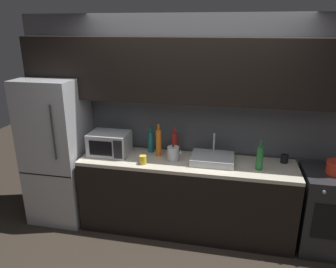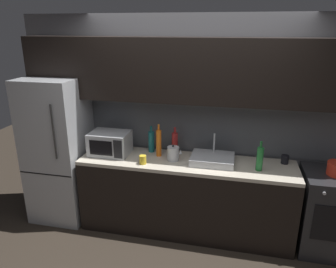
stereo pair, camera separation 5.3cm
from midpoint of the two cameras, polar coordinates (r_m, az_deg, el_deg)
back_wall at (r=3.72m, az=4.66°, el=6.15°), size 4.20×0.44×2.50m
counter_run at (r=3.85m, az=3.57°, el=-11.02°), size 2.46×0.60×0.90m
refrigerator at (r=4.18m, az=-18.62°, el=-2.70°), size 0.68×0.69×1.80m
oven_range at (r=3.96m, az=27.16°, el=-12.36°), size 0.60×0.62×0.90m
microwave at (r=3.85m, az=-9.98°, el=-1.64°), size 0.46×0.35×0.27m
sink_basin at (r=3.63m, az=8.39°, el=-4.45°), size 0.48×0.38×0.30m
kettle at (r=3.63m, az=1.35°, el=-3.52°), size 0.17×0.13×0.19m
wine_bottle_green at (r=3.51m, az=16.54°, el=-4.23°), size 0.07×0.07×0.33m
wine_bottle_orange at (r=3.73m, az=-1.26°, el=-1.57°), size 0.06×0.06×0.39m
wine_bottle_red at (r=3.81m, az=1.62°, el=-1.59°), size 0.07×0.07×0.33m
wine_bottle_teal at (r=3.86m, az=-2.61°, el=-1.32°), size 0.07×0.07×0.33m
mug_dark at (r=3.80m, az=20.59°, el=-4.29°), size 0.08×0.08×0.10m
mug_yellow at (r=3.56m, az=-4.10°, el=-4.61°), size 0.08×0.08×0.10m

